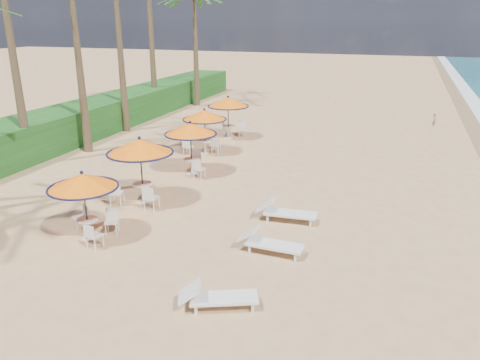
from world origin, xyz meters
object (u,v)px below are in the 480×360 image
object	(u,v)px
station_0	(85,189)
lounger_mid	(268,242)
station_1	(139,153)
lounger_far	(284,211)
station_4	(229,106)
lounger_near	(216,297)
station_2	(191,134)
station_3	(205,120)

from	to	relation	value
station_0	lounger_mid	world-z (taller)	station_0
station_1	lounger_far	xyz separation A→B (m)	(5.36, 0.14, -1.59)
station_4	lounger_near	bearing A→B (deg)	-70.62
lounger_mid	station_4	bearing A→B (deg)	117.57
lounger_mid	lounger_far	bearing A→B (deg)	95.21
lounger_near	lounger_mid	world-z (taller)	lounger_mid
station_1	station_2	distance (m)	3.75
station_3	lounger_far	size ratio (longest dim) A/B	1.11
station_0	station_1	world-z (taller)	station_1
lounger_near	station_1	bearing A→B (deg)	110.39
station_4	lounger_near	size ratio (longest dim) A/B	1.24
station_0	station_1	distance (m)	3.14
station_4	lounger_near	xyz separation A→B (m)	(5.49, -15.62, -1.53)
station_3	station_4	size ratio (longest dim) A/B	0.95
lounger_near	lounger_far	world-z (taller)	lounger_far
station_1	lounger_near	bearing A→B (deg)	-46.20
lounger_near	station_2	bearing A→B (deg)	94.37
station_3	lounger_mid	distance (m)	10.99
lounger_mid	station_2	bearing A→B (deg)	133.32
lounger_near	lounger_far	distance (m)	5.44
station_3	lounger_mid	world-z (taller)	station_3
lounger_near	lounger_mid	xyz separation A→B (m)	(0.40, 3.08, 0.01)
station_2	station_4	xyz separation A→B (m)	(-0.74, 6.59, 0.04)
station_2	station_4	distance (m)	6.64
lounger_mid	station_1	bearing A→B (deg)	160.40
station_0	station_1	size ratio (longest dim) A/B	0.88
station_2	station_3	distance (m)	3.31
lounger_far	station_1	bearing A→B (deg)	177.64
station_0	station_4	size ratio (longest dim) A/B	0.92
station_0	station_2	bearing A→B (deg)	86.93
station_1	station_3	size ratio (longest dim) A/B	1.10
station_3	lounger_far	bearing A→B (deg)	-49.51
station_1	lounger_mid	size ratio (longest dim) A/B	1.28
station_4	lounger_far	xyz separation A→B (m)	(5.78, -10.18, -1.50)
station_0	lounger_far	world-z (taller)	station_0
station_4	lounger_far	world-z (taller)	station_4
station_2	station_0	bearing A→B (deg)	-93.07
station_1	station_2	size ratio (longest dim) A/B	1.07
station_3	station_4	world-z (taller)	station_4
station_3	lounger_near	world-z (taller)	station_3
lounger_mid	lounger_far	distance (m)	2.35
lounger_far	station_2	bearing A→B (deg)	140.68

